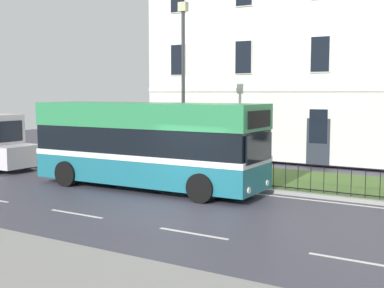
{
  "coord_description": "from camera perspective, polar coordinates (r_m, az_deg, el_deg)",
  "views": [
    {
      "loc": [
        8.52,
        -12.49,
        3.54
      ],
      "look_at": [
        -2.14,
        4.9,
        1.47
      ],
      "focal_mm": 47.78,
      "sensor_mm": 36.0,
      "label": 1
    }
  ],
  "objects": [
    {
      "name": "street_lamp_post",
      "position": [
        20.69,
        -0.99,
        7.36
      ],
      "size": [
        0.36,
        0.24,
        6.97
      ],
      "color": "#333338",
      "rests_on": "ground_plane"
    },
    {
      "name": "litter_bin",
      "position": [
        19.36,
        6.79,
        -2.59
      ],
      "size": [
        0.55,
        0.55,
        1.2
      ],
      "color": "#4C4742",
      "rests_on": "ground_plane"
    },
    {
      "name": "single_decker_bus",
      "position": [
        18.74,
        -5.01,
        0.02
      ],
      "size": [
        8.9,
        2.78,
        3.15
      ],
      "rotation": [
        0.0,
        0.0,
        0.02
      ],
      "color": "#1E6C7E",
      "rests_on": "ground_plane"
    },
    {
      "name": "georgian_townhouse",
      "position": [
        29.28,
        17.07,
        11.78
      ],
      "size": [
        19.93,
        9.72,
        13.12
      ],
      "color": "white",
      "rests_on": "ground_plane"
    },
    {
      "name": "iron_verge_railing",
      "position": [
        18.67,
        7.79,
        -3.24
      ],
      "size": [
        12.8,
        0.04,
        0.97
      ],
      "color": "black",
      "rests_on": "ground_plane"
    },
    {
      "name": "ground_plane",
      "position": [
        16.27,
        -0.93,
        -6.82
      ],
      "size": [
        60.0,
        56.0,
        0.18
      ],
      "color": "#413E4B"
    }
  ]
}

